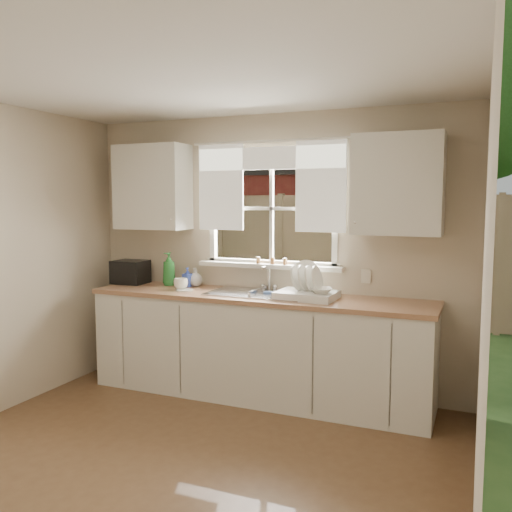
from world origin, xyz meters
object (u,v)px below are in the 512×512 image
at_px(soap_bottle_a, 169,269).
at_px(dish_rack, 307,291).
at_px(cup, 181,284).
at_px(black_appliance, 130,272).

bearing_deg(soap_bottle_a, dish_rack, 8.11).
distance_m(dish_rack, cup, 1.21).
distance_m(cup, black_appliance, 0.66).
bearing_deg(soap_bottle_a, black_appliance, -159.38).
bearing_deg(soap_bottle_a, cup, -21.62).
distance_m(dish_rack, soap_bottle_a, 1.45).
relative_size(soap_bottle_a, black_appliance, 1.03).
bearing_deg(black_appliance, soap_bottle_a, 3.66).
distance_m(dish_rack, black_appliance, 1.86).
height_order(dish_rack, cup, dish_rack).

